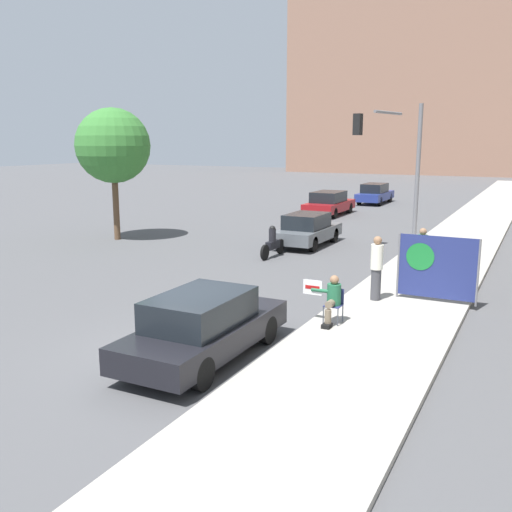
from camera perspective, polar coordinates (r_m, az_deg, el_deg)
The scene contains 14 objects.
ground_plane at distance 12.47m, azimuth -7.43°, elevation -9.87°, with size 160.00×160.00×0.00m, color #4F4F51.
sidewalk_curb at distance 25.16m, azimuth 19.05°, elevation 0.64°, with size 3.38×90.00×0.13m, color #A8A399.
building_backdrop_far at distance 84.79m, azimuth 22.00°, elevation 17.53°, with size 52.00×12.00×29.26m.
seated_protester at distance 13.99m, azimuth 7.59°, elevation -4.20°, with size 0.98×0.77×1.19m.
jogger_on_sidewalk at distance 16.19m, azimuth 11.96°, elevation -1.13°, with size 0.34×0.34×1.81m.
pedestrian_behind at distance 18.58m, azimuth 16.24°, elevation 0.12°, with size 0.34×0.34×1.73m.
protest_banner at distance 16.44m, azimuth 17.60°, elevation -1.08°, with size 2.19×0.06×1.84m.
traffic_light_pole at distance 22.94m, azimuth 13.68°, elevation 9.81°, with size 2.77×2.53×5.74m.
parked_car_curbside at distance 12.03m, azimuth -5.26°, elevation -7.00°, with size 1.77×4.46×1.43m.
car_on_road_nearest at distance 25.00m, azimuth 5.17°, elevation 2.66°, with size 1.73×4.17×1.42m.
car_on_road_midblock at distance 35.56m, azimuth 7.31°, elevation 5.26°, with size 1.88×4.67×1.46m.
car_on_road_distant at distance 42.68m, azimuth 11.80°, elevation 6.14°, with size 1.71×4.63×1.46m.
motorcycle_on_road at distance 22.47m, azimuth 1.68°, elevation 1.27°, with size 0.28×2.04×1.25m.
street_tree_near_curb at distance 26.95m, azimuth -14.10°, elevation 10.62°, with size 3.37×3.37×5.98m.
Camera 1 is at (6.64, -9.54, 4.52)m, focal length 40.00 mm.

